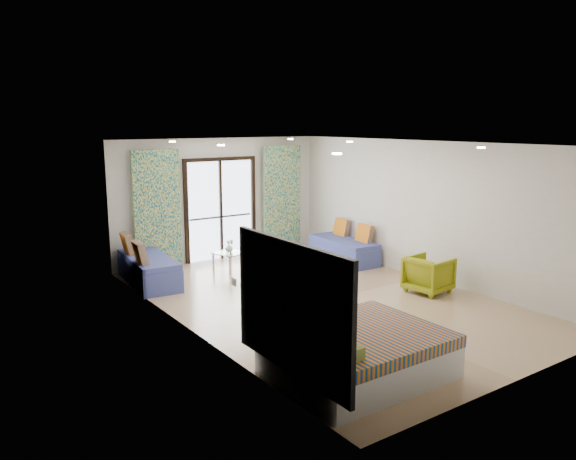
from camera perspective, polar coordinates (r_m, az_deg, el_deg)
floor at (r=9.85m, az=3.59°, el=-7.13°), size 5.00×7.50×0.01m
ceiling at (r=9.37m, az=3.79°, el=8.77°), size 5.00×7.50×0.01m
wall_back at (r=12.63m, az=-6.94°, el=3.14°), size 5.00×0.01×2.70m
wall_front at (r=7.04m, az=23.00°, el=-3.95°), size 5.00×0.01×2.70m
wall_left at (r=8.23m, az=-10.12°, el=-1.17°), size 0.01×7.50×2.70m
wall_right at (r=11.22m, az=13.76°, el=1.91°), size 0.01×7.50×2.70m
balcony_door at (r=12.62m, az=-6.86°, el=2.71°), size 1.76×0.08×2.28m
balcony_rail at (r=12.67m, az=-6.85°, el=1.34°), size 1.52×0.03×0.04m
curtain_left at (r=11.85m, az=-13.16°, el=1.92°), size 1.00×0.10×2.50m
curtain_right at (r=13.28m, az=-0.63°, el=3.17°), size 1.00×0.10×2.50m
downlight_a at (r=6.93m, az=4.99°, el=7.73°), size 0.12×0.12×0.02m
downlight_b at (r=8.98m, az=19.03°, el=7.92°), size 0.12×0.12×0.02m
downlight_c at (r=9.44m, az=-6.83°, el=8.55°), size 0.12×0.12×0.02m
downlight_d at (r=11.03m, az=6.29°, el=8.91°), size 0.12×0.12×0.02m
downlight_e at (r=11.24m, az=-11.67°, el=8.79°), size 0.12×0.12×0.02m
downlight_f at (r=12.61m, az=0.25°, el=9.23°), size 0.12×0.12×0.02m
headboard at (r=6.19m, az=0.27°, el=-7.95°), size 0.06×2.10×1.50m
switch_plate at (r=7.20m, az=-5.52°, el=-5.27°), size 0.02×0.10×0.10m
bed at (r=7.04m, az=6.99°, el=-12.28°), size 2.00×1.63×0.69m
daybed_left at (r=11.07m, az=-14.06°, el=-3.82°), size 0.90×1.96×0.94m
daybed_right at (r=12.52m, az=5.72°, el=-1.92°), size 0.80×1.81×0.88m
coffee_table at (r=11.75m, az=-5.89°, el=-2.46°), size 0.70×0.70×0.66m
vase at (r=11.79m, az=-6.02°, el=-1.78°), size 0.20×0.20×0.17m
armchair at (r=10.49m, az=14.10°, el=-4.23°), size 0.74×0.78×0.73m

